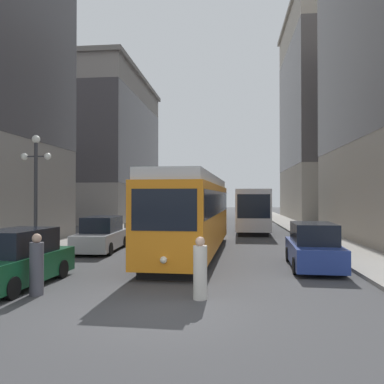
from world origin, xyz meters
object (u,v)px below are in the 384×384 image
object	(u,v)px
transit_bus	(252,208)
lamp_post_left_near	(36,177)
parked_car_left_mid	(102,235)
pedestrian_crossing_near	(200,270)
parked_car_right_far	(313,247)
parked_car_left_far	(16,260)
streetcar	(193,212)
pedestrian_crossing_far	(37,266)
parked_car_left_near	(142,223)

from	to	relation	value
transit_bus	lamp_post_left_near	xyz separation A→B (m)	(-10.44, -17.09, 1.82)
parked_car_left_mid	pedestrian_crossing_near	world-z (taller)	parked_car_left_mid
parked_car_right_far	parked_car_left_far	xyz separation A→B (m)	(-10.14, -4.29, -0.00)
streetcar	lamp_post_left_near	world-z (taller)	lamp_post_left_near
parked_car_left_far	lamp_post_left_near	size ratio (longest dim) A/B	0.87
streetcar	pedestrian_crossing_far	distance (m)	9.62
parked_car_left_far	pedestrian_crossing_far	distance (m)	1.55
parked_car_right_far	pedestrian_crossing_near	bearing A→B (deg)	54.67
streetcar	transit_bus	xyz separation A→B (m)	(3.61, 14.16, -0.15)
parked_car_left_far	pedestrian_crossing_near	world-z (taller)	parked_car_left_far
parked_car_left_near	pedestrian_crossing_far	xyz separation A→B (m)	(1.21, -18.71, -0.01)
parked_car_left_mid	lamp_post_left_near	world-z (taller)	lamp_post_left_near
parked_car_left_far	pedestrian_crossing_near	bearing A→B (deg)	-6.16
pedestrian_crossing_near	parked_car_left_near	bearing A→B (deg)	5.18
parked_car_left_near	lamp_post_left_near	distance (m)	13.33
streetcar	parked_car_left_far	size ratio (longest dim) A/B	2.98
parked_car_left_near	pedestrian_crossing_far	world-z (taller)	parked_car_left_near
transit_bus	lamp_post_left_near	world-z (taller)	lamp_post_left_near
parked_car_right_far	pedestrian_crossing_near	size ratio (longest dim) A/B	2.78
transit_bus	parked_car_right_far	xyz separation A→B (m)	(1.61, -17.67, -1.10)
parked_car_left_mid	pedestrian_crossing_far	distance (m)	9.34
parked_car_left_near	parked_car_left_mid	size ratio (longest dim) A/B	0.90
lamp_post_left_near	parked_car_left_mid	bearing A→B (deg)	60.92
parked_car_left_near	parked_car_left_far	size ratio (longest dim) A/B	0.95
streetcar	parked_car_left_near	world-z (taller)	streetcar
streetcar	parked_car_left_far	world-z (taller)	streetcar
parked_car_left_far	pedestrian_crossing_near	size ratio (longest dim) A/B	2.72
parked_car_right_far	parked_car_left_far	bearing A→B (deg)	25.79
pedestrian_crossing_near	parked_car_left_far	bearing A→B (deg)	68.21
streetcar	parked_car_left_far	distance (m)	9.32
transit_bus	lamp_post_left_near	size ratio (longest dim) A/B	2.19
parked_car_left_near	pedestrian_crossing_near	bearing A→B (deg)	-74.53
parked_car_left_mid	pedestrian_crossing_near	distance (m)	11.03
transit_bus	parked_car_right_far	bearing A→B (deg)	-83.40
streetcar	transit_bus	distance (m)	14.61
pedestrian_crossing_near	pedestrian_crossing_far	world-z (taller)	pedestrian_crossing_far
parked_car_left_near	parked_car_left_mid	xyz separation A→B (m)	(-0.00, -9.45, 0.00)
parked_car_left_near	parked_car_left_mid	world-z (taller)	same
parked_car_right_far	pedestrian_crossing_far	xyz separation A→B (m)	(-8.94, -5.26, -0.01)
streetcar	parked_car_right_far	xyz separation A→B (m)	(5.21, -3.51, -1.26)
lamp_post_left_near	parked_car_left_far	bearing A→B (deg)	-68.67
parked_car_right_far	streetcar	bearing A→B (deg)	-31.10
streetcar	parked_car_left_near	bearing A→B (deg)	118.65
parked_car_left_near	parked_car_left_far	bearing A→B (deg)	-92.34
transit_bus	parked_car_left_near	xyz separation A→B (m)	(-8.54, -4.22, -1.10)
lamp_post_left_near	parked_car_left_near	bearing A→B (deg)	81.61
parked_car_left_near	pedestrian_crossing_near	distance (m)	19.65
streetcar	pedestrian_crossing_near	bearing A→B (deg)	-80.76
parked_car_left_near	parked_car_left_far	distance (m)	17.74
streetcar	pedestrian_crossing_near	xyz separation A→B (m)	(1.08, -8.77, -1.28)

